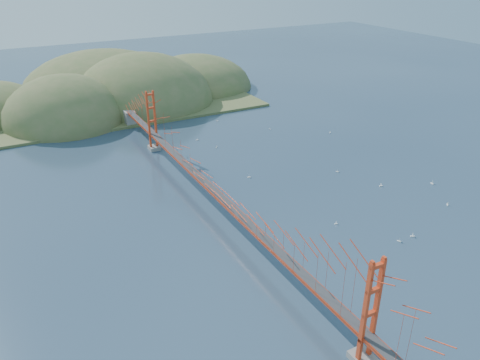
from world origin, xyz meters
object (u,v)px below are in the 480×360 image
sailboat_0 (399,241)px  bridge (221,174)px  sailboat_2 (381,185)px  sailboat_1 (337,171)px

sailboat_0 → bridge: bearing=137.0°
bridge → sailboat_2: bridge is taller
bridge → sailboat_1: size_ratio=147.34×
bridge → sailboat_0: bearing=-43.0°
bridge → sailboat_0: 25.69m
bridge → sailboat_1: bridge is taller
sailboat_0 → sailboat_1: bearing=72.3°
sailboat_1 → sailboat_2: size_ratio=0.93×
sailboat_0 → sailboat_1: (6.82, 21.36, -0.00)m
sailboat_0 → sailboat_2: bearing=54.7°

